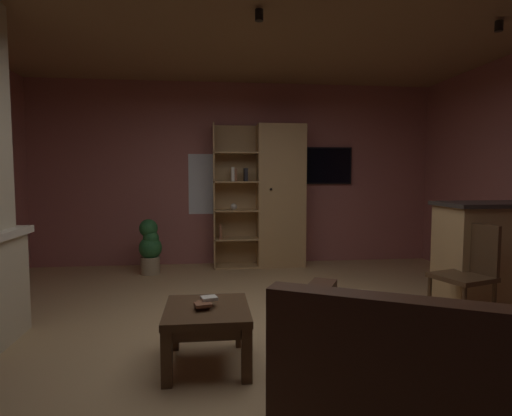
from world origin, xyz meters
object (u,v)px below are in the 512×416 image
(potted_floor_plant, at_px, (150,246))
(table_book_1, at_px, (203,305))
(table_book_2, at_px, (209,298))
(table_book_0, at_px, (203,304))
(dining_chair, at_px, (469,269))
(leather_couch, at_px, (452,393))
(coffee_table, at_px, (207,319))
(wall_mounted_tv, at_px, (320,166))
(bookshelf_cabinet, at_px, (275,196))

(potted_floor_plant, bearing_deg, table_book_1, -75.34)
(table_book_2, height_order, potted_floor_plant, potted_floor_plant)
(table_book_0, height_order, dining_chair, dining_chair)
(table_book_0, bearing_deg, leather_couch, -42.40)
(leather_couch, distance_m, coffee_table, 1.60)
(coffee_table, height_order, wall_mounted_tv, wall_mounted_tv)
(leather_couch, xyz_separation_m, wall_mounted_tv, (0.54, 4.48, 1.20))
(bookshelf_cabinet, xyz_separation_m, table_book_0, (-1.01, -3.16, -0.61))
(dining_chair, bearing_deg, table_book_2, -168.68)
(bookshelf_cabinet, height_order, table_book_0, bookshelf_cabinet)
(table_book_1, xyz_separation_m, potted_floor_plant, (-0.76, 2.90, -0.07))
(leather_couch, bearing_deg, table_book_2, 136.72)
(coffee_table, distance_m, table_book_2, 0.15)
(dining_chair, relative_size, potted_floor_plant, 1.23)
(leather_couch, height_order, potted_floor_plant, leather_couch)
(leather_couch, relative_size, dining_chair, 2.05)
(wall_mounted_tv, bearing_deg, bookshelf_cabinet, -164.04)
(dining_chair, relative_size, wall_mounted_tv, 0.92)
(table_book_2, relative_size, potted_floor_plant, 0.15)
(table_book_0, relative_size, table_book_2, 0.99)
(leather_couch, relative_size, table_book_2, 17.17)
(wall_mounted_tv, bearing_deg, table_book_0, -117.39)
(bookshelf_cabinet, xyz_separation_m, coffee_table, (-0.99, -3.19, -0.70))
(bookshelf_cabinet, distance_m, wall_mounted_tv, 0.89)
(table_book_1, height_order, table_book_2, table_book_2)
(table_book_2, relative_size, dining_chair, 0.12)
(leather_couch, bearing_deg, bookshelf_cabinet, 92.61)
(coffee_table, relative_size, table_book_1, 5.81)
(potted_floor_plant, height_order, wall_mounted_tv, wall_mounted_tv)
(dining_chair, bearing_deg, table_book_0, -169.02)
(coffee_table, xyz_separation_m, table_book_0, (-0.03, 0.02, 0.10))
(coffee_table, height_order, table_book_2, table_book_2)
(coffee_table, distance_m, potted_floor_plant, 2.96)
(table_book_2, height_order, wall_mounted_tv, wall_mounted_tv)
(bookshelf_cabinet, relative_size, table_book_2, 18.95)
(table_book_0, distance_m, table_book_1, 0.08)
(coffee_table, distance_m, dining_chair, 2.34)
(table_book_2, bearing_deg, dining_chair, 11.32)
(coffee_table, relative_size, wall_mounted_tv, 0.65)
(bookshelf_cabinet, bearing_deg, leather_couch, -87.39)
(coffee_table, distance_m, table_book_1, 0.14)
(table_book_1, xyz_separation_m, wall_mounted_tv, (1.75, 3.45, 1.04))
(table_book_0, bearing_deg, wall_mounted_tv, 62.61)
(table_book_1, height_order, dining_chair, dining_chair)
(coffee_table, bearing_deg, dining_chair, 11.69)
(table_book_0, xyz_separation_m, potted_floor_plant, (-0.76, 2.82, -0.05))
(table_book_0, relative_size, dining_chair, 0.12)
(dining_chair, bearing_deg, leather_couch, -125.43)
(wall_mounted_tv, bearing_deg, potted_floor_plant, -167.63)
(dining_chair, bearing_deg, table_book_1, -167.16)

